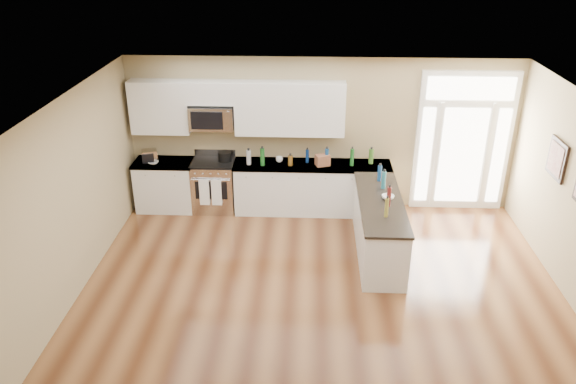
{
  "coord_description": "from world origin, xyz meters",
  "views": [
    {
      "loc": [
        -0.18,
        -5.69,
        4.81
      ],
      "look_at": [
        -0.52,
        2.0,
        1.17
      ],
      "focal_mm": 35.0,
      "sensor_mm": 36.0,
      "label": 1
    }
  ],
  "objects_px": {
    "kitchen_range": "(214,185)",
    "peninsula_cabinet": "(379,229)",
    "stockpot": "(225,156)",
    "toaster_oven": "(150,156)"
  },
  "relations": [
    {
      "from": "kitchen_range",
      "to": "peninsula_cabinet",
      "type": "bearing_deg",
      "value": -26.6
    },
    {
      "from": "peninsula_cabinet",
      "to": "stockpot",
      "type": "relative_size",
      "value": 9.55
    },
    {
      "from": "stockpot",
      "to": "toaster_oven",
      "type": "distance_m",
      "value": 1.36
    },
    {
      "from": "peninsula_cabinet",
      "to": "toaster_oven",
      "type": "distance_m",
      "value": 4.32
    },
    {
      "from": "stockpot",
      "to": "toaster_oven",
      "type": "xyz_separation_m",
      "value": [
        -1.35,
        -0.09,
        0.01
      ]
    },
    {
      "from": "stockpot",
      "to": "toaster_oven",
      "type": "height_order",
      "value": "toaster_oven"
    },
    {
      "from": "kitchen_range",
      "to": "stockpot",
      "type": "bearing_deg",
      "value": 16.72
    },
    {
      "from": "peninsula_cabinet",
      "to": "toaster_oven",
      "type": "xyz_separation_m",
      "value": [
        -4.03,
        1.42,
        0.62
      ]
    },
    {
      "from": "peninsula_cabinet",
      "to": "kitchen_range",
      "type": "distance_m",
      "value": 3.24
    },
    {
      "from": "peninsula_cabinet",
      "to": "toaster_oven",
      "type": "bearing_deg",
      "value": 160.61
    }
  ]
}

